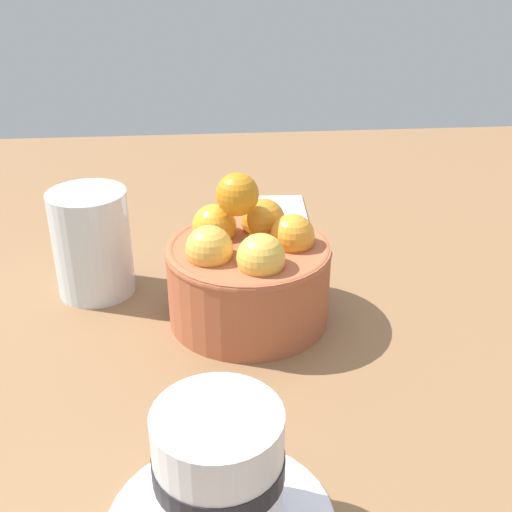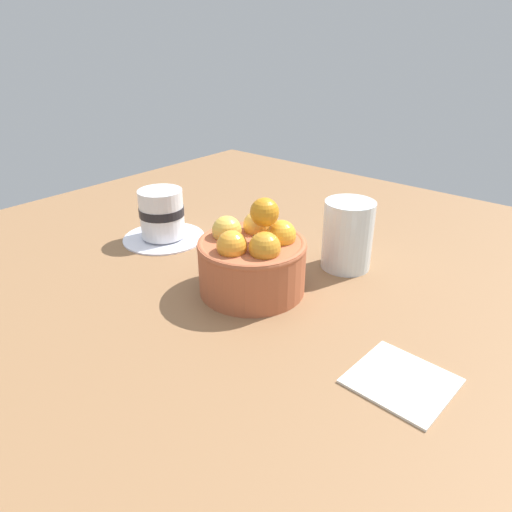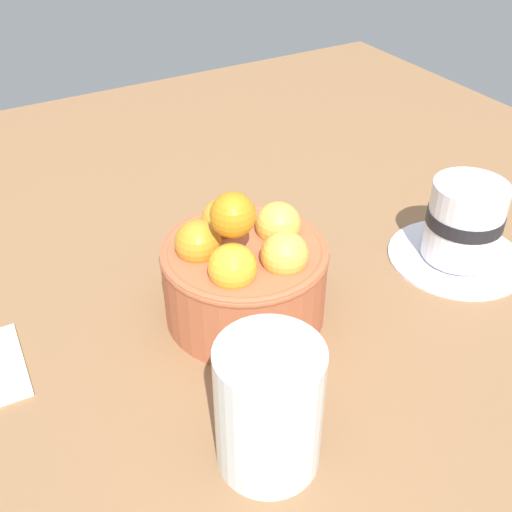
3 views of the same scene
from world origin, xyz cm
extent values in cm
cube|color=brown|center=(0.00, 0.00, -1.53)|extent=(119.83, 119.03, 3.07)
cylinder|color=#AD5938|center=(0.00, 0.00, 3.66)|extent=(14.55, 14.55, 7.33)
torus|color=#AD5938|center=(0.00, 0.00, 6.93)|extent=(14.75, 14.75, 1.00)
sphere|color=orange|center=(-1.66, -3.55, 8.12)|extent=(4.09, 4.09, 4.09)
sphere|color=gold|center=(2.87, -2.68, 8.12)|extent=(4.04, 4.04, 4.04)
sphere|color=gold|center=(3.43, 1.90, 8.12)|extent=(4.06, 4.06, 4.06)
sphere|color=#EAB847|center=(-0.74, 3.85, 8.12)|extent=(4.06, 4.06, 4.06)
sphere|color=orange|center=(-3.89, 0.48, 8.12)|extent=(3.94, 3.94, 3.94)
sphere|color=orange|center=(0.82, -1.46, 11.62)|extent=(3.79, 3.79, 3.79)
cylinder|color=white|center=(3.48, 23.15, 4.67)|extent=(7.42, 7.42, 8.15)
cylinder|color=black|center=(3.48, 23.15, 5.08)|extent=(7.58, 7.58, 1.47)
cylinder|color=silver|center=(14.59, -6.23, 5.21)|extent=(7.43, 7.43, 10.42)
cube|color=white|center=(-4.46, -24.13, 0.30)|extent=(9.74, 10.17, 0.60)
camera|label=1|loc=(3.70, 49.85, 32.11)|focal=44.70mm
camera|label=2|loc=(-42.73, -36.87, 32.79)|focal=32.70mm
camera|label=3|loc=(38.70, -21.10, 38.49)|focal=44.00mm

